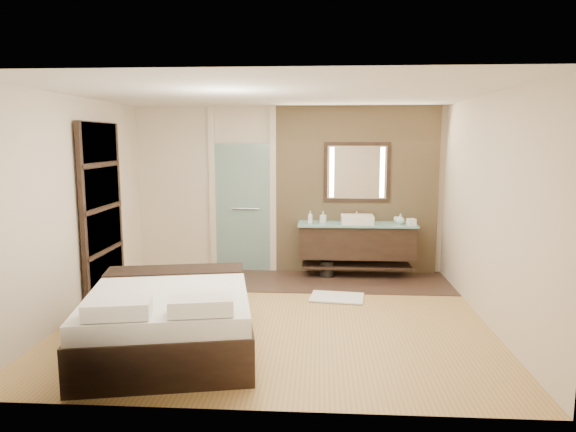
# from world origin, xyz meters

# --- Properties ---
(floor) EXTENTS (5.00, 5.00, 0.00)m
(floor) POSITION_xyz_m (0.00, 0.00, 0.00)
(floor) COLOR #AA7F47
(floor) RESTS_ON ground
(tile_strip) EXTENTS (3.80, 1.30, 0.01)m
(tile_strip) POSITION_xyz_m (0.60, 1.60, 0.01)
(tile_strip) COLOR #37261E
(tile_strip) RESTS_ON floor
(stone_wall) EXTENTS (2.60, 0.08, 2.70)m
(stone_wall) POSITION_xyz_m (1.10, 2.21, 1.35)
(stone_wall) COLOR tan
(stone_wall) RESTS_ON floor
(vanity) EXTENTS (1.85, 0.55, 0.88)m
(vanity) POSITION_xyz_m (1.10, 1.92, 0.58)
(vanity) COLOR black
(vanity) RESTS_ON stone_wall
(mirror_unit) EXTENTS (1.06, 0.04, 0.96)m
(mirror_unit) POSITION_xyz_m (1.10, 2.16, 1.65)
(mirror_unit) COLOR black
(mirror_unit) RESTS_ON stone_wall
(frosted_door) EXTENTS (1.10, 0.12, 2.70)m
(frosted_door) POSITION_xyz_m (-0.75, 2.20, 1.14)
(frosted_door) COLOR silver
(frosted_door) RESTS_ON floor
(shoji_partition) EXTENTS (0.06, 1.20, 2.40)m
(shoji_partition) POSITION_xyz_m (-2.43, 0.60, 1.21)
(shoji_partition) COLOR black
(shoji_partition) RESTS_ON floor
(bed) EXTENTS (2.00, 2.32, 0.79)m
(bed) POSITION_xyz_m (-1.04, -1.05, 0.33)
(bed) COLOR black
(bed) RESTS_ON floor
(bath_mat) EXTENTS (0.78, 0.59, 0.02)m
(bath_mat) POSITION_xyz_m (0.76, 0.75, 0.02)
(bath_mat) COLOR white
(bath_mat) RESTS_ON floor
(waste_bin) EXTENTS (0.25, 0.25, 0.26)m
(waste_bin) POSITION_xyz_m (0.64, 1.85, 0.13)
(waste_bin) COLOR black
(waste_bin) RESTS_ON floor
(tissue_box) EXTENTS (0.14, 0.14, 0.10)m
(tissue_box) POSITION_xyz_m (1.92, 1.77, 0.92)
(tissue_box) COLOR silver
(tissue_box) RESTS_ON vanity
(soap_bottle_a) EXTENTS (0.09, 0.09, 0.20)m
(soap_bottle_a) POSITION_xyz_m (0.36, 1.84, 0.96)
(soap_bottle_a) COLOR white
(soap_bottle_a) RESTS_ON vanity
(soap_bottle_b) EXTENTS (0.11, 0.11, 0.19)m
(soap_bottle_b) POSITION_xyz_m (0.57, 1.90, 0.96)
(soap_bottle_b) COLOR #B2B2B2
(soap_bottle_b) RESTS_ON vanity
(soap_bottle_c) EXTENTS (0.15, 0.15, 0.16)m
(soap_bottle_c) POSITION_xyz_m (1.77, 1.87, 0.95)
(soap_bottle_c) COLOR silver
(soap_bottle_c) RESTS_ON vanity
(cup) EXTENTS (0.13, 0.13, 0.10)m
(cup) POSITION_xyz_m (1.74, 1.99, 0.91)
(cup) COLOR silver
(cup) RESTS_ON vanity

